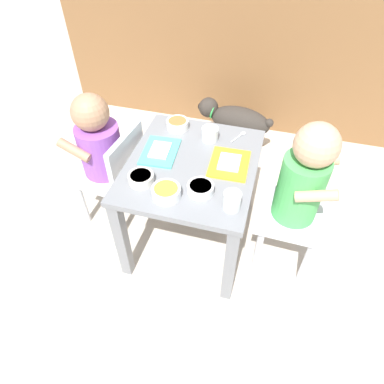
{
  "coord_description": "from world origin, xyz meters",
  "views": [
    {
      "loc": [
        0.28,
        -1.0,
        1.35
      ],
      "look_at": [
        0.0,
        0.0,
        0.3
      ],
      "focal_mm": 32.28,
      "sensor_mm": 36.0,
      "label": 1
    }
  ],
  "objects_px": {
    "seated_child_left": "(102,147)",
    "spoon_by_left_tray": "(240,136)",
    "dining_table": "(192,179)",
    "food_tray_right": "(229,163)",
    "veggie_bowl_near": "(177,124)",
    "cereal_bowl_right_side": "(141,178)",
    "veggie_bowl_far": "(201,188)",
    "cereal_bowl_left_side": "(166,192)",
    "food_tray_left": "(160,151)",
    "seated_child_right": "(299,184)",
    "water_cup_right": "(232,202)",
    "water_cup_left": "(210,135)",
    "dog": "(235,120)"
  },
  "relations": [
    {
      "from": "dining_table",
      "to": "cereal_bowl_right_side",
      "type": "xyz_separation_m",
      "value": [
        -0.15,
        -0.15,
        0.11
      ]
    },
    {
      "from": "seated_child_right",
      "to": "veggie_bowl_near",
      "type": "distance_m",
      "value": 0.58
    },
    {
      "from": "dining_table",
      "to": "cereal_bowl_right_side",
      "type": "height_order",
      "value": "cereal_bowl_right_side"
    },
    {
      "from": "seated_child_left",
      "to": "veggie_bowl_far",
      "type": "xyz_separation_m",
      "value": [
        0.49,
        -0.18,
        0.05
      ]
    },
    {
      "from": "food_tray_right",
      "to": "spoon_by_left_tray",
      "type": "height_order",
      "value": "food_tray_right"
    },
    {
      "from": "dining_table",
      "to": "cereal_bowl_left_side",
      "type": "distance_m",
      "value": 0.23
    },
    {
      "from": "water_cup_left",
      "to": "cereal_bowl_right_side",
      "type": "bearing_deg",
      "value": -119.92
    },
    {
      "from": "dog",
      "to": "water_cup_left",
      "type": "xyz_separation_m",
      "value": [
        -0.03,
        -0.57,
        0.29
      ]
    },
    {
      "from": "dining_table",
      "to": "veggie_bowl_far",
      "type": "relative_size",
      "value": 6.02
    },
    {
      "from": "water_cup_left",
      "to": "veggie_bowl_far",
      "type": "height_order",
      "value": "water_cup_left"
    },
    {
      "from": "seated_child_left",
      "to": "seated_child_right",
      "type": "xyz_separation_m",
      "value": [
        0.83,
        -0.04,
        0.03
      ]
    },
    {
      "from": "spoon_by_left_tray",
      "to": "dog",
      "type": "bearing_deg",
      "value": 99.79
    },
    {
      "from": "veggie_bowl_near",
      "to": "water_cup_right",
      "type": "bearing_deg",
      "value": -51.75
    },
    {
      "from": "veggie_bowl_far",
      "to": "spoon_by_left_tray",
      "type": "bearing_deg",
      "value": 77.97
    },
    {
      "from": "seated_child_left",
      "to": "cereal_bowl_left_side",
      "type": "relative_size",
      "value": 6.5
    },
    {
      "from": "food_tray_right",
      "to": "veggie_bowl_near",
      "type": "bearing_deg",
      "value": 145.83
    },
    {
      "from": "water_cup_left",
      "to": "veggie_bowl_near",
      "type": "height_order",
      "value": "water_cup_left"
    },
    {
      "from": "food_tray_left",
      "to": "water_cup_left",
      "type": "relative_size",
      "value": 2.83
    },
    {
      "from": "dog",
      "to": "cereal_bowl_left_side",
      "type": "distance_m",
      "value": 0.99
    },
    {
      "from": "seated_child_right",
      "to": "water_cup_right",
      "type": "height_order",
      "value": "seated_child_right"
    },
    {
      "from": "seated_child_left",
      "to": "food_tray_left",
      "type": "distance_m",
      "value": 0.28
    },
    {
      "from": "dog",
      "to": "veggie_bowl_far",
      "type": "bearing_deg",
      "value": -89.33
    },
    {
      "from": "seated_child_right",
      "to": "cereal_bowl_right_side",
      "type": "xyz_separation_m",
      "value": [
        -0.57,
        -0.16,
        0.03
      ]
    },
    {
      "from": "dog",
      "to": "seated_child_left",
      "type": "bearing_deg",
      "value": -124.19
    },
    {
      "from": "cereal_bowl_left_side",
      "to": "spoon_by_left_tray",
      "type": "xyz_separation_m",
      "value": [
        0.19,
        0.42,
        -0.02
      ]
    },
    {
      "from": "spoon_by_left_tray",
      "to": "veggie_bowl_far",
      "type": "bearing_deg",
      "value": -102.03
    },
    {
      "from": "spoon_by_left_tray",
      "to": "dining_table",
      "type": "bearing_deg",
      "value": -124.02
    },
    {
      "from": "cereal_bowl_right_side",
      "to": "spoon_by_left_tray",
      "type": "distance_m",
      "value": 0.48
    },
    {
      "from": "food_tray_left",
      "to": "cereal_bowl_left_side",
      "type": "xyz_separation_m",
      "value": [
        0.1,
        -0.23,
        0.02
      ]
    },
    {
      "from": "food_tray_left",
      "to": "food_tray_right",
      "type": "relative_size",
      "value": 1.04
    },
    {
      "from": "food_tray_right",
      "to": "spoon_by_left_tray",
      "type": "bearing_deg",
      "value": 87.61
    },
    {
      "from": "food_tray_left",
      "to": "seated_child_right",
      "type": "bearing_deg",
      "value": -2.8
    },
    {
      "from": "cereal_bowl_right_side",
      "to": "spoon_by_left_tray",
      "type": "xyz_separation_m",
      "value": [
        0.3,
        0.38,
        -0.02
      ]
    },
    {
      "from": "veggie_bowl_near",
      "to": "spoon_by_left_tray",
      "type": "bearing_deg",
      "value": 2.53
    },
    {
      "from": "dining_table",
      "to": "veggie_bowl_far",
      "type": "distance_m",
      "value": 0.19
    },
    {
      "from": "dog",
      "to": "veggie_bowl_near",
      "type": "xyz_separation_m",
      "value": [
        -0.19,
        -0.53,
        0.29
      ]
    },
    {
      "from": "cereal_bowl_right_side",
      "to": "water_cup_right",
      "type": "bearing_deg",
      "value": -6.43
    },
    {
      "from": "dining_table",
      "to": "seated_child_right",
      "type": "xyz_separation_m",
      "value": [
        0.42,
        0.0,
        0.08
      ]
    },
    {
      "from": "water_cup_left",
      "to": "water_cup_right",
      "type": "xyz_separation_m",
      "value": [
        0.16,
        -0.36,
        0.01
      ]
    },
    {
      "from": "dining_table",
      "to": "seated_child_left",
      "type": "relative_size",
      "value": 0.86
    },
    {
      "from": "seated_child_right",
      "to": "water_cup_left",
      "type": "bearing_deg",
      "value": 156.76
    },
    {
      "from": "dog",
      "to": "veggie_bowl_far",
      "type": "relative_size",
      "value": 4.73
    },
    {
      "from": "dining_table",
      "to": "food_tray_right",
      "type": "relative_size",
      "value": 3.07
    },
    {
      "from": "dog",
      "to": "food_tray_left",
      "type": "distance_m",
      "value": 0.79
    },
    {
      "from": "water_cup_right",
      "to": "veggie_bowl_near",
      "type": "height_order",
      "value": "water_cup_right"
    },
    {
      "from": "seated_child_left",
      "to": "veggie_bowl_far",
      "type": "bearing_deg",
      "value": -20.72
    },
    {
      "from": "seated_child_left",
      "to": "spoon_by_left_tray",
      "type": "distance_m",
      "value": 0.6
    },
    {
      "from": "seated_child_left",
      "to": "spoon_by_left_tray",
      "type": "relative_size",
      "value": 7.14
    },
    {
      "from": "veggie_bowl_far",
      "to": "cereal_bowl_left_side",
      "type": "bearing_deg",
      "value": -154.37
    },
    {
      "from": "dog",
      "to": "food_tray_left",
      "type": "height_order",
      "value": "food_tray_left"
    }
  ]
}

